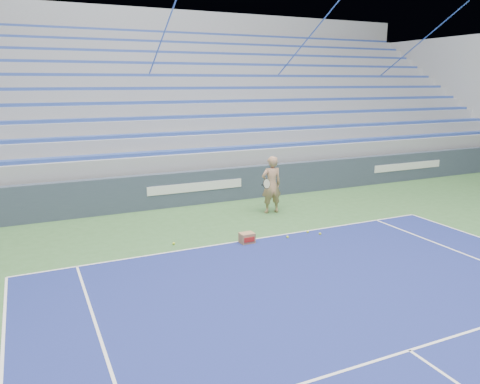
# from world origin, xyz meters

# --- Properties ---
(sponsor_barrier) EXTENTS (30.00, 0.32, 1.10)m
(sponsor_barrier) POSITION_xyz_m (0.00, 15.88, 0.55)
(sponsor_barrier) COLOR #354051
(sponsor_barrier) RESTS_ON ground
(bleachers) EXTENTS (31.00, 9.15, 7.30)m
(bleachers) POSITION_xyz_m (0.00, 21.60, 2.36)
(bleachers) COLOR #94969C
(bleachers) RESTS_ON ground
(tennis_player) EXTENTS (0.94, 0.85, 1.74)m
(tennis_player) POSITION_xyz_m (1.76, 13.91, 0.87)
(tennis_player) COLOR tan
(tennis_player) RESTS_ON ground
(ball_box) EXTENTS (0.36, 0.28, 0.26)m
(ball_box) POSITION_xyz_m (-0.11, 11.72, 0.13)
(ball_box) COLOR #9E734C
(ball_box) RESTS_ON ground
(tennis_ball_0) EXTENTS (0.07, 0.07, 0.07)m
(tennis_ball_0) POSITION_xyz_m (0.99, 11.62, 0.03)
(tennis_ball_0) COLOR #C3DC2D
(tennis_ball_0) RESTS_ON ground
(tennis_ball_1) EXTENTS (0.07, 0.07, 0.07)m
(tennis_ball_1) POSITION_xyz_m (1.69, 11.76, 0.03)
(tennis_ball_1) COLOR #C3DC2D
(tennis_ball_1) RESTS_ON ground
(tennis_ball_2) EXTENTS (0.07, 0.07, 0.07)m
(tennis_ball_2) POSITION_xyz_m (1.89, 11.48, 0.03)
(tennis_ball_2) COLOR #C3DC2D
(tennis_ball_2) RESTS_ON ground
(tennis_ball_3) EXTENTS (0.07, 0.07, 0.07)m
(tennis_ball_3) POSITION_xyz_m (-1.80, 12.37, 0.03)
(tennis_ball_3) COLOR #C3DC2D
(tennis_ball_3) RESTS_ON ground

